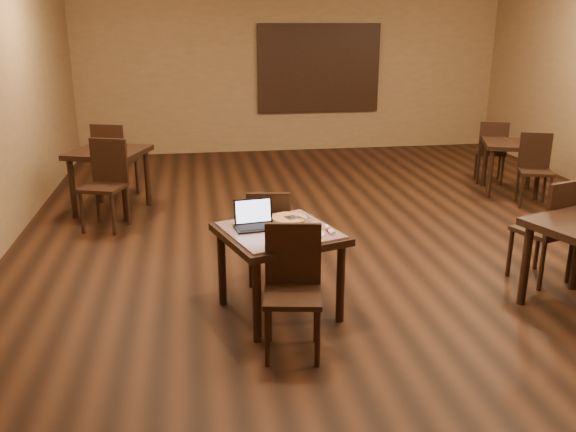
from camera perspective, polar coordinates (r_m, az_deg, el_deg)
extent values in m
plane|color=black|center=(7.29, 6.76, -1.72)|extent=(10.00, 10.00, 0.00)
cube|color=#8F6E49|center=(11.80, 0.41, 13.38)|extent=(8.00, 0.02, 3.00)
cube|color=#27648F|center=(11.85, 2.89, 13.62)|extent=(2.20, 0.04, 1.50)
cube|color=black|center=(11.83, 2.91, 13.61)|extent=(2.34, 0.02, 1.64)
cylinder|color=black|center=(4.78, -2.93, -7.90)|extent=(0.07, 0.07, 0.71)
cylinder|color=black|center=(5.42, -6.20, -4.74)|extent=(0.07, 0.07, 0.71)
cylinder|color=black|center=(5.10, 4.94, -6.21)|extent=(0.07, 0.07, 0.71)
cylinder|color=black|center=(5.71, 0.95, -3.44)|extent=(0.07, 0.07, 0.71)
cube|color=black|center=(5.11, -0.83, -1.71)|extent=(1.16, 1.16, 0.06)
cube|color=#271AAE|center=(5.09, -0.83, -1.34)|extent=(1.06, 1.06, 0.02)
cylinder|color=black|center=(4.52, -1.95, -11.35)|extent=(0.04, 0.04, 0.46)
cylinder|color=black|center=(4.84, -1.74, -9.23)|extent=(0.04, 0.04, 0.46)
cylinder|color=black|center=(4.51, 2.78, -11.38)|extent=(0.04, 0.04, 0.46)
cylinder|color=black|center=(4.83, 2.65, -9.26)|extent=(0.04, 0.04, 0.46)
cube|color=black|center=(4.56, 0.44, -7.52)|extent=(0.49, 0.49, 0.04)
cube|color=black|center=(4.63, 0.47, -3.55)|extent=(0.43, 0.11, 0.49)
cylinder|color=black|center=(6.09, -0.11, -3.42)|extent=(0.04, 0.04, 0.43)
cylinder|color=black|center=(5.77, -0.06, -4.68)|extent=(0.04, 0.04, 0.43)
cylinder|color=black|center=(6.10, -3.38, -3.44)|extent=(0.04, 0.04, 0.43)
cylinder|color=black|center=(5.78, -3.51, -4.69)|extent=(0.04, 0.04, 0.43)
cube|color=black|center=(5.85, -1.79, -1.90)|extent=(0.46, 0.46, 0.04)
cube|color=black|center=(5.59, -1.84, -0.12)|extent=(0.41, 0.09, 0.46)
cube|color=black|center=(5.11, -3.13, -1.09)|extent=(0.36, 0.27, 0.02)
cube|color=black|center=(5.19, -3.28, 0.44)|extent=(0.33, 0.10, 0.22)
cube|color=silver|center=(5.18, -3.28, 0.46)|extent=(0.30, 0.08, 0.19)
cylinder|color=white|center=(4.96, 1.99, -1.72)|extent=(0.25, 0.25, 0.01)
cylinder|color=silver|center=(5.33, 0.08, -0.31)|extent=(0.39, 0.39, 0.01)
cylinder|color=beige|center=(5.33, 0.08, -0.20)|extent=(0.30, 0.30, 0.02)
torus|color=gold|center=(5.33, 0.08, -0.16)|extent=(0.31, 0.31, 0.02)
cube|color=silver|center=(5.31, 0.33, -0.13)|extent=(0.19, 0.27, 0.01)
cylinder|color=white|center=(5.02, 3.92, -1.32)|extent=(0.06, 0.19, 0.04)
cylinder|color=#A3142D|center=(5.02, 3.92, -1.32)|extent=(0.05, 0.04, 0.04)
cylinder|color=black|center=(9.12, 18.40, 3.82)|extent=(0.07, 0.07, 0.71)
cylinder|color=black|center=(9.74, 17.96, 4.71)|extent=(0.07, 0.07, 0.71)
cylinder|color=black|center=(9.23, 22.33, 3.54)|extent=(0.07, 0.07, 0.71)
cylinder|color=black|center=(9.84, 21.66, 4.45)|extent=(0.07, 0.07, 0.71)
cube|color=black|center=(9.40, 20.33, 6.30)|extent=(1.02, 1.02, 0.06)
cylinder|color=black|center=(8.76, 21.00, 2.09)|extent=(0.04, 0.04, 0.45)
cylinder|color=black|center=(9.10, 20.65, 2.70)|extent=(0.04, 0.04, 0.45)
cylinder|color=black|center=(8.83, 23.30, 1.94)|extent=(0.04, 0.04, 0.45)
cylinder|color=black|center=(9.17, 22.86, 2.55)|extent=(0.04, 0.04, 0.45)
cube|color=black|center=(8.91, 22.13, 3.84)|extent=(0.54, 0.54, 0.04)
cube|color=black|center=(9.03, 22.11, 5.73)|extent=(0.41, 0.18, 0.48)
cylinder|color=black|center=(10.26, 19.16, 4.49)|extent=(0.04, 0.04, 0.45)
cylinder|color=black|center=(9.91, 19.42, 4.01)|extent=(0.04, 0.04, 0.45)
cylinder|color=black|center=(10.21, 17.16, 4.63)|extent=(0.04, 0.04, 0.45)
cylinder|color=black|center=(9.87, 17.35, 4.16)|extent=(0.04, 0.04, 0.45)
cube|color=black|center=(10.01, 18.41, 5.69)|extent=(0.54, 0.54, 0.04)
cube|color=black|center=(9.78, 18.69, 6.94)|extent=(0.41, 0.18, 0.48)
cylinder|color=black|center=(8.20, -19.52, 2.46)|extent=(0.08, 0.08, 0.79)
cylinder|color=black|center=(8.80, -17.27, 3.69)|extent=(0.08, 0.08, 0.79)
cylinder|color=black|center=(7.87, -15.03, 2.27)|extent=(0.08, 0.08, 0.79)
cylinder|color=black|center=(8.50, -13.02, 3.55)|extent=(0.08, 0.08, 0.79)
cube|color=black|center=(8.25, -16.45, 5.73)|extent=(1.13, 1.13, 0.07)
cylinder|color=black|center=(7.61, -18.73, 0.26)|extent=(0.04, 0.04, 0.50)
cylinder|color=black|center=(7.95, -17.37, 1.12)|extent=(0.04, 0.04, 0.50)
cylinder|color=black|center=(7.43, -16.04, 0.09)|extent=(0.04, 0.04, 0.50)
cylinder|color=black|center=(7.77, -14.76, 0.97)|extent=(0.04, 0.04, 0.50)
cube|color=black|center=(7.61, -16.91, 2.57)|extent=(0.59, 0.59, 0.04)
cube|color=black|center=(7.73, -16.40, 5.04)|extent=(0.45, 0.20, 0.53)
cylinder|color=black|center=(9.15, -13.95, 3.57)|extent=(0.04, 0.04, 0.50)
cylinder|color=black|center=(8.80, -15.01, 2.93)|extent=(0.04, 0.04, 0.50)
cylinder|color=black|center=(9.32, -16.19, 3.65)|extent=(0.04, 0.04, 0.50)
cylinder|color=black|center=(8.98, -17.31, 3.01)|extent=(0.04, 0.04, 0.50)
cube|color=black|center=(9.00, -15.76, 4.97)|extent=(0.59, 0.59, 0.04)
cube|color=black|center=(8.76, -16.52, 6.49)|extent=(0.45, 0.20, 0.53)
cylinder|color=black|center=(5.77, 21.33, -4.24)|extent=(0.07, 0.07, 0.76)
cylinder|color=black|center=(6.67, 22.30, -2.68)|extent=(0.04, 0.04, 0.48)
cylinder|color=black|center=(6.45, 24.87, -3.70)|extent=(0.04, 0.04, 0.48)
cylinder|color=black|center=(6.40, 20.04, -3.29)|extent=(0.04, 0.04, 0.48)
cylinder|color=black|center=(6.17, 22.65, -4.39)|extent=(0.04, 0.04, 0.48)
cube|color=black|center=(6.33, 22.74, -1.29)|extent=(0.57, 0.57, 0.04)
cube|color=black|center=(6.14, 24.49, 0.63)|extent=(0.44, 0.19, 0.51)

